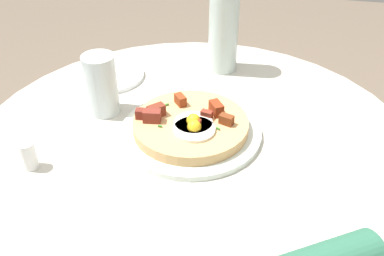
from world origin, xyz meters
name	(u,v)px	position (x,y,z in m)	size (l,w,h in m)	color
dining_table	(193,198)	(0.00, 0.00, 0.55)	(0.90, 0.90, 0.72)	beige
pizza_plate	(191,132)	(0.01, -0.01, 0.72)	(0.28, 0.28, 0.01)	silver
breakfast_pizza	(190,124)	(0.01, -0.01, 0.74)	(0.23, 0.23, 0.05)	tan
bread_plate	(109,75)	(0.25, -0.20, 0.72)	(0.17, 0.17, 0.01)	white
water_glass	(101,85)	(0.21, -0.06, 0.78)	(0.07, 0.07, 0.13)	silver
water_bottle	(224,24)	(-0.01, -0.30, 0.84)	(0.07, 0.07, 0.24)	silver
salt_shaker	(29,156)	(0.27, 0.15, 0.74)	(0.03, 0.03, 0.06)	white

